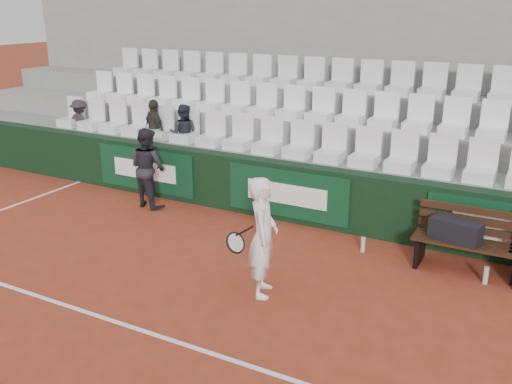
% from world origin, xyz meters
% --- Properties ---
extents(ground, '(80.00, 80.00, 0.00)m').
position_xyz_m(ground, '(0.00, 0.00, 0.00)').
color(ground, '#973822').
rests_on(ground, ground).
extents(court_baseline, '(18.00, 0.06, 0.01)m').
position_xyz_m(court_baseline, '(0.00, 0.00, 0.00)').
color(court_baseline, white).
rests_on(court_baseline, ground).
extents(back_barrier, '(18.00, 0.34, 1.00)m').
position_xyz_m(back_barrier, '(0.07, 3.99, 0.50)').
color(back_barrier, black).
rests_on(back_barrier, ground).
extents(grandstand_tier_front, '(18.00, 0.95, 1.00)m').
position_xyz_m(grandstand_tier_front, '(0.00, 4.62, 0.50)').
color(grandstand_tier_front, gray).
rests_on(grandstand_tier_front, ground).
extents(grandstand_tier_mid, '(18.00, 0.95, 1.45)m').
position_xyz_m(grandstand_tier_mid, '(0.00, 5.58, 0.72)').
color(grandstand_tier_mid, gray).
rests_on(grandstand_tier_mid, ground).
extents(grandstand_tier_back, '(18.00, 0.95, 1.90)m').
position_xyz_m(grandstand_tier_back, '(0.00, 6.53, 0.95)').
color(grandstand_tier_back, gray).
rests_on(grandstand_tier_back, ground).
extents(grandstand_rear_wall, '(18.00, 0.30, 4.40)m').
position_xyz_m(grandstand_rear_wall, '(0.00, 7.15, 2.20)').
color(grandstand_rear_wall, gray).
rests_on(grandstand_rear_wall, ground).
extents(seat_row_front, '(11.90, 0.44, 0.63)m').
position_xyz_m(seat_row_front, '(0.00, 4.45, 1.31)').
color(seat_row_front, white).
rests_on(seat_row_front, grandstand_tier_front).
extents(seat_row_mid, '(11.90, 0.44, 0.63)m').
position_xyz_m(seat_row_mid, '(0.00, 5.40, 1.77)').
color(seat_row_mid, white).
rests_on(seat_row_mid, grandstand_tier_mid).
extents(seat_row_back, '(11.90, 0.44, 0.63)m').
position_xyz_m(seat_row_back, '(0.00, 6.35, 2.21)').
color(seat_row_back, silver).
rests_on(seat_row_back, grandstand_tier_back).
extents(bench_left, '(1.50, 0.56, 0.45)m').
position_xyz_m(bench_left, '(2.80, 3.33, 0.23)').
color(bench_left, '#341B0F').
rests_on(bench_left, ground).
extents(sports_bag_left, '(0.73, 0.43, 0.29)m').
position_xyz_m(sports_bag_left, '(2.61, 3.30, 0.60)').
color(sports_bag_left, black).
rests_on(sports_bag_left, bench_left).
extents(water_bottle_near, '(0.06, 0.06, 0.23)m').
position_xyz_m(water_bottle_near, '(1.32, 3.30, 0.12)').
color(water_bottle_near, '#B0C0C8').
rests_on(water_bottle_near, ground).
extents(water_bottle_far, '(0.07, 0.07, 0.24)m').
position_xyz_m(water_bottle_far, '(3.09, 3.09, 0.12)').
color(water_bottle_far, '#ACBDC3').
rests_on(water_bottle_far, ground).
extents(tennis_player, '(0.78, 0.67, 1.56)m').
position_xyz_m(tennis_player, '(0.59, 1.46, 0.78)').
color(tennis_player, white).
rests_on(tennis_player, ground).
extents(ball_kid, '(0.81, 0.69, 1.46)m').
position_xyz_m(ball_kid, '(-2.79, 3.40, 0.73)').
color(ball_kid, '#212129').
rests_on(ball_kid, ground).
extents(spectator_a, '(0.70, 0.44, 1.05)m').
position_xyz_m(spectator_a, '(-5.47, 4.50, 1.52)').
color(spectator_a, '#282025').
rests_on(spectator_a, grandstand_tier_front).
extents(spectator_b, '(0.76, 0.56, 1.21)m').
position_xyz_m(spectator_b, '(-3.46, 4.50, 1.60)').
color(spectator_b, '#2E2A25').
rests_on(spectator_b, grandstand_tier_front).
extents(spectator_c, '(0.68, 0.60, 1.17)m').
position_xyz_m(spectator_c, '(-2.75, 4.50, 1.58)').
color(spectator_c, '#1E242E').
rests_on(spectator_c, grandstand_tier_front).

